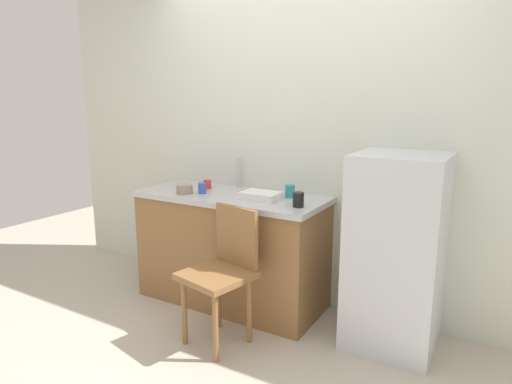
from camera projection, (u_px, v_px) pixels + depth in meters
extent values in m
plane|color=#BCB2A3|center=(234.00, 356.00, 2.74)|extent=(8.00, 8.00, 0.00)
cube|color=silver|center=(305.00, 136.00, 3.32)|extent=(4.80, 0.10, 2.59)
cube|color=olive|center=(232.00, 251.00, 3.42)|extent=(1.43, 0.60, 0.83)
cube|color=#B7B7BC|center=(231.00, 196.00, 3.33)|extent=(1.47, 0.64, 0.04)
cylinder|color=#B7B7BC|center=(239.00, 173.00, 3.56)|extent=(0.02, 0.02, 0.24)
cube|color=silver|center=(396.00, 252.00, 2.78)|extent=(0.55, 0.56, 1.25)
cylinder|color=olive|center=(184.00, 312.00, 2.84)|extent=(0.04, 0.04, 0.45)
cylinder|color=olive|center=(215.00, 328.00, 2.64)|extent=(0.04, 0.04, 0.45)
cylinder|color=olive|center=(218.00, 297.00, 3.05)|extent=(0.04, 0.04, 0.45)
cylinder|color=olive|center=(250.00, 310.00, 2.85)|extent=(0.04, 0.04, 0.45)
cube|color=olive|center=(216.00, 276.00, 2.79)|extent=(0.48, 0.48, 0.04)
cube|color=olive|center=(237.00, 236.00, 2.88)|extent=(0.36, 0.11, 0.40)
cube|color=white|center=(261.00, 195.00, 3.16)|extent=(0.28, 0.20, 0.05)
cylinder|color=gray|center=(185.00, 189.00, 3.34)|extent=(0.12, 0.12, 0.07)
cylinder|color=teal|center=(290.00, 191.00, 3.20)|extent=(0.07, 0.07, 0.09)
cylinder|color=blue|center=(202.00, 188.00, 3.34)|extent=(0.06, 0.06, 0.08)
cylinder|color=red|center=(207.00, 184.00, 3.51)|extent=(0.06, 0.06, 0.07)
cylinder|color=black|center=(298.00, 200.00, 2.91)|extent=(0.07, 0.07, 0.10)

